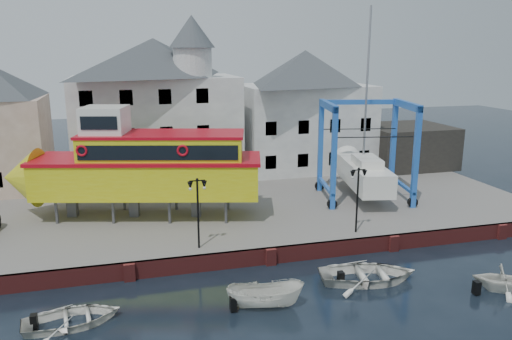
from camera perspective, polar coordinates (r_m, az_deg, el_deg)
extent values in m
plane|color=black|center=(29.75, 1.66, -10.73)|extent=(140.00, 140.00, 0.00)
cube|color=slate|center=(39.56, -2.91, -3.70)|extent=(44.00, 22.00, 1.00)
cube|color=maroon|center=(29.65, 1.60, -9.76)|extent=(44.00, 0.25, 1.00)
cube|color=maroon|center=(28.45, -14.26, -11.26)|extent=(0.60, 0.36, 1.00)
cube|color=maroon|center=(29.50, 1.69, -9.89)|extent=(0.60, 0.36, 1.00)
cube|color=maroon|center=(32.55, 15.45, -8.09)|extent=(0.60, 0.36, 1.00)
cube|color=maroon|center=(37.10, 26.25, -6.33)|extent=(0.60, 0.36, 1.00)
cube|color=#B9B9B9|center=(45.05, -11.27, 4.72)|extent=(14.00, 8.00, 9.00)
pyramid|color=#3E4348|center=(44.54, -11.64, 12.49)|extent=(14.00, 8.00, 3.20)
cube|color=black|center=(41.71, -18.25, -0.48)|extent=(1.00, 0.08, 1.20)
cube|color=black|center=(41.63, -14.13, -0.22)|extent=(1.00, 0.08, 1.20)
cube|color=black|center=(41.76, -10.02, 0.03)|extent=(1.00, 0.08, 1.20)
cube|color=black|center=(42.10, -5.95, 0.28)|extent=(1.00, 0.08, 1.20)
cube|color=black|center=(41.12, -18.55, 3.58)|extent=(1.00, 0.08, 1.20)
cube|color=black|center=(41.03, -14.37, 3.85)|extent=(1.00, 0.08, 1.20)
cube|color=black|center=(41.17, -10.19, 4.09)|extent=(1.00, 0.08, 1.20)
cube|color=black|center=(41.52, -6.05, 4.31)|extent=(1.00, 0.08, 1.20)
cube|color=black|center=(40.74, -18.87, 7.74)|extent=(1.00, 0.08, 1.20)
cube|color=black|center=(40.65, -14.62, 8.01)|extent=(1.00, 0.08, 1.20)
cube|color=black|center=(40.79, -10.37, 8.25)|extent=(1.00, 0.08, 1.20)
cube|color=black|center=(41.14, -6.16, 8.43)|extent=(1.00, 0.08, 1.20)
cylinder|color=#B9B9B9|center=(42.46, -7.27, 12.08)|extent=(3.20, 3.20, 2.40)
cone|color=#3E4348|center=(42.47, -7.37, 15.45)|extent=(3.80, 3.80, 2.60)
cube|color=#B9B9B9|center=(48.54, 5.49, 4.95)|extent=(12.00, 8.00, 8.00)
pyramid|color=#3E4348|center=(48.02, 5.64, 11.57)|extent=(12.00, 8.00, 3.20)
cube|color=black|center=(43.88, 1.70, 0.89)|extent=(1.00, 0.08, 1.20)
cube|color=black|center=(44.81, 5.38, 1.11)|extent=(1.00, 0.08, 1.20)
cube|color=black|center=(45.93, 8.89, 1.31)|extent=(1.00, 0.08, 1.20)
cube|color=black|center=(47.20, 12.23, 1.49)|extent=(1.00, 0.08, 1.20)
cube|color=black|center=(43.32, 1.73, 4.76)|extent=(1.00, 0.08, 1.20)
cube|color=black|center=(44.26, 5.46, 4.90)|extent=(1.00, 0.08, 1.20)
cube|color=black|center=(45.39, 9.03, 5.01)|extent=(1.00, 0.08, 1.20)
cube|color=black|center=(46.68, 12.41, 5.09)|extent=(1.00, 0.08, 1.20)
cube|color=black|center=(51.48, 16.73, 2.67)|extent=(8.00, 7.00, 4.00)
cylinder|color=black|center=(28.94, -6.63, -5.15)|extent=(0.12, 0.12, 4.00)
cube|color=black|center=(28.35, -6.75, -1.22)|extent=(0.90, 0.06, 0.06)
sphere|color=black|center=(28.33, -6.75, -1.08)|extent=(0.16, 0.16, 0.16)
cone|color=black|center=(28.37, -7.53, -1.80)|extent=(0.32, 0.32, 0.45)
sphere|color=white|center=(28.42, -7.52, -2.15)|extent=(0.18, 0.18, 0.18)
cone|color=black|center=(28.48, -5.93, -1.69)|extent=(0.32, 0.32, 0.45)
sphere|color=white|center=(28.52, -5.93, -2.04)|extent=(0.18, 0.18, 0.18)
cylinder|color=black|center=(31.84, 11.49, -3.58)|extent=(0.12, 0.12, 4.00)
cube|color=black|center=(31.31, 11.67, 0.01)|extent=(0.90, 0.06, 0.06)
sphere|color=black|center=(31.29, 11.67, 0.14)|extent=(0.16, 0.16, 0.16)
cone|color=black|center=(31.20, 10.98, -0.52)|extent=(0.32, 0.32, 0.45)
sphere|color=white|center=(31.24, 10.97, -0.84)|extent=(0.18, 0.18, 0.18)
cone|color=black|center=(31.55, 12.29, -0.42)|extent=(0.32, 0.32, 0.45)
sphere|color=white|center=(31.59, 12.28, -0.74)|extent=(0.18, 0.18, 0.18)
cylinder|color=#59595E|center=(35.61, -21.85, -4.48)|extent=(0.24, 0.24, 1.60)
cylinder|color=#59595E|center=(38.28, -20.26, -3.11)|extent=(0.24, 0.24, 1.60)
cylinder|color=#59595E|center=(34.43, -16.03, -4.62)|extent=(0.24, 0.24, 1.60)
cylinder|color=#59595E|center=(37.18, -14.83, -3.19)|extent=(0.24, 0.24, 1.60)
cylinder|color=#59595E|center=(33.62, -9.86, -4.72)|extent=(0.24, 0.24, 1.60)
cylinder|color=#59595E|center=(36.43, -9.12, -3.25)|extent=(0.24, 0.24, 1.60)
cylinder|color=#59595E|center=(33.22, -3.47, -4.77)|extent=(0.24, 0.24, 1.60)
cylinder|color=#59595E|center=(36.06, -3.23, -3.27)|extent=(0.24, 0.24, 1.60)
cube|color=#59595E|center=(36.75, -20.24, -3.79)|extent=(0.75, 0.68, 1.60)
cube|color=#59595E|center=(35.54, -13.74, -3.91)|extent=(0.75, 0.68, 1.60)
cube|color=#59595E|center=(34.81, -6.86, -3.97)|extent=(0.75, 0.68, 1.60)
cube|color=#D0C40B|center=(34.78, -12.21, -0.82)|extent=(15.48, 7.67, 2.35)
cone|color=#D0C40B|center=(37.50, -25.25, -0.79)|extent=(3.29, 4.51, 4.06)
cube|color=#B70918|center=(34.49, -12.31, 1.24)|extent=(15.84, 7.91, 0.23)
cube|color=#D0C40B|center=(34.13, -10.62, 2.47)|extent=(11.24, 6.19, 1.71)
cube|color=black|center=(32.34, -11.18, 1.93)|extent=(9.94, 2.62, 0.96)
cube|color=black|center=(35.91, -10.12, 3.13)|extent=(9.94, 2.62, 0.96)
cube|color=#B70918|center=(33.97, -10.69, 4.05)|extent=(11.48, 6.34, 0.19)
cube|color=white|center=(34.69, -16.86, 5.36)|extent=(3.38, 3.38, 1.94)
cube|color=black|center=(33.34, -17.54, 5.14)|extent=(2.27, 0.64, 0.85)
torus|color=#B70918|center=(33.49, -19.32, 2.10)|extent=(0.76, 0.33, 0.75)
torus|color=#B70918|center=(32.01, -8.39, 2.22)|extent=(0.76, 0.33, 0.75)
cube|color=#1E67AD|center=(35.75, 8.88, 1.24)|extent=(0.43, 0.43, 7.40)
cylinder|color=black|center=(36.60, 8.69, -3.86)|extent=(0.78, 0.40, 0.74)
cube|color=#1E67AD|center=(40.46, 7.38, 2.73)|extent=(0.43, 0.43, 7.40)
cylinder|color=black|center=(41.21, 7.24, -1.82)|extent=(0.78, 0.40, 0.74)
cube|color=#1E67AD|center=(37.51, 17.82, 1.32)|extent=(0.43, 0.43, 7.40)
cylinder|color=black|center=(38.32, 17.46, -3.55)|extent=(0.78, 0.40, 0.74)
cube|color=#1E67AD|center=(42.02, 15.41, 2.75)|extent=(0.43, 0.43, 7.40)
cylinder|color=black|center=(42.74, 15.13, -1.63)|extent=(0.78, 0.40, 0.74)
cube|color=#1E67AD|center=(37.56, 8.27, 7.29)|extent=(1.39, 5.25, 0.52)
cube|color=#1E67AD|center=(38.71, 7.96, -1.80)|extent=(1.28, 5.23, 0.22)
cube|color=#1E67AD|center=(39.23, 16.89, 7.11)|extent=(1.39, 5.25, 0.52)
cube|color=#1E67AD|center=(40.34, 16.29, -1.60)|extent=(1.28, 5.23, 0.22)
cube|color=#1E67AD|center=(40.64, 11.71, 7.62)|extent=(6.29, 1.60, 0.37)
cube|color=white|center=(39.21, 12.27, -0.51)|extent=(3.92, 8.25, 1.69)
cone|color=white|center=(43.62, 10.60, 0.99)|extent=(2.71, 2.13, 2.43)
cube|color=#59595E|center=(39.52, 12.19, -2.22)|extent=(0.62, 1.91, 0.74)
cube|color=white|center=(38.45, 12.57, 0.98)|extent=(2.27, 3.44, 0.63)
cylinder|color=#99999E|center=(38.68, 12.56, 9.29)|extent=(0.19, 0.19, 11.62)
cube|color=black|center=(36.77, 13.33, 3.68)|extent=(5.65, 1.23, 0.05)
cube|color=black|center=(40.37, 11.77, 4.62)|extent=(5.65, 1.23, 0.05)
imported|color=white|center=(25.29, 1.06, -15.40)|extent=(4.00, 2.19, 1.46)
imported|color=white|center=(28.42, 12.64, -12.30)|extent=(5.84, 4.63, 1.09)
imported|color=white|center=(29.68, 26.29, -12.29)|extent=(3.88, 3.74, 1.57)
imported|color=white|center=(25.31, -20.21, -16.28)|extent=(4.68, 3.62, 0.89)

